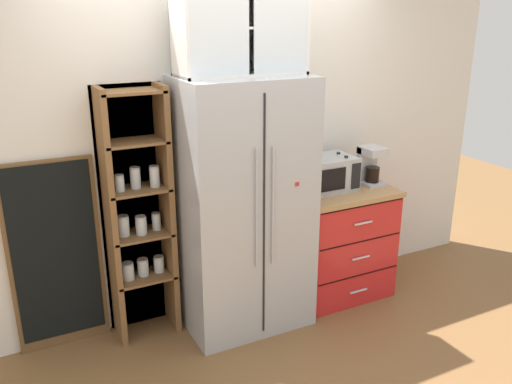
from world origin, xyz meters
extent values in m
plane|color=brown|center=(0.00, 0.00, 0.00)|extent=(10.60, 10.60, 0.00)
cube|color=silver|center=(0.00, 0.40, 1.27)|extent=(4.91, 0.10, 2.55)
cube|color=#ADAFB5|center=(0.00, 0.04, 0.91)|extent=(0.89, 0.62, 1.82)
cube|color=black|center=(0.00, -0.28, 0.91)|extent=(0.01, 0.01, 1.68)
cylinder|color=#ADAFB5|center=(-0.06, -0.29, 1.00)|extent=(0.02, 0.02, 0.82)
cylinder|color=#ADAFB5|center=(0.06, -0.29, 1.00)|extent=(0.02, 0.02, 0.82)
cube|color=red|center=(0.25, -0.28, 1.13)|extent=(0.02, 0.01, 0.02)
cube|color=brown|center=(-0.70, 0.37, 0.89)|extent=(0.47, 0.04, 1.78)
cube|color=brown|center=(-0.90, 0.22, 0.89)|extent=(0.04, 0.26, 1.78)
cube|color=brown|center=(-0.50, 0.22, 0.89)|extent=(0.04, 0.26, 1.78)
cube|color=brown|center=(-0.70, 0.22, 0.44)|extent=(0.41, 0.26, 0.02)
cylinder|color=silver|center=(-0.81, 0.21, 0.50)|extent=(0.08, 0.08, 0.11)
cylinder|color=#2D2D2D|center=(-0.81, 0.21, 0.49)|extent=(0.07, 0.07, 0.08)
cylinder|color=#B2B2B7|center=(-0.81, 0.21, 0.56)|extent=(0.08, 0.08, 0.01)
cylinder|color=silver|center=(-0.70, 0.23, 0.50)|extent=(0.08, 0.08, 0.11)
cylinder|color=white|center=(-0.70, 0.23, 0.49)|extent=(0.07, 0.07, 0.08)
cylinder|color=#B2B2B7|center=(-0.70, 0.23, 0.57)|extent=(0.07, 0.07, 0.01)
cylinder|color=silver|center=(-0.59, 0.23, 0.50)|extent=(0.07, 0.07, 0.11)
cylinder|color=white|center=(-0.59, 0.23, 0.48)|extent=(0.06, 0.06, 0.07)
cylinder|color=#B2B2B7|center=(-0.59, 0.23, 0.56)|extent=(0.07, 0.07, 0.01)
cube|color=brown|center=(-0.70, 0.22, 0.76)|extent=(0.41, 0.26, 0.02)
cylinder|color=silver|center=(-0.81, 0.23, 0.84)|extent=(0.08, 0.08, 0.13)
cylinder|color=#B77A38|center=(-0.81, 0.23, 0.82)|extent=(0.07, 0.07, 0.09)
cylinder|color=#B2B2B7|center=(-0.81, 0.23, 0.91)|extent=(0.08, 0.08, 0.01)
cylinder|color=silver|center=(-0.70, 0.20, 0.83)|extent=(0.08, 0.08, 0.12)
cylinder|color=#382316|center=(-0.70, 0.20, 0.81)|extent=(0.07, 0.07, 0.08)
cylinder|color=#B2B2B7|center=(-0.70, 0.20, 0.90)|extent=(0.07, 0.07, 0.01)
cylinder|color=silver|center=(-0.58, 0.23, 0.83)|extent=(0.06, 0.06, 0.11)
cylinder|color=brown|center=(-0.58, 0.23, 0.81)|extent=(0.05, 0.05, 0.07)
cylinder|color=#B2B2B7|center=(-0.58, 0.23, 0.89)|extent=(0.06, 0.06, 0.01)
cube|color=brown|center=(-0.70, 0.22, 1.09)|extent=(0.41, 0.26, 0.02)
cylinder|color=silver|center=(-0.82, 0.21, 1.15)|extent=(0.06, 0.06, 0.10)
cylinder|color=beige|center=(-0.82, 0.21, 1.13)|extent=(0.05, 0.05, 0.07)
cylinder|color=#B2B2B7|center=(-0.82, 0.21, 1.20)|extent=(0.06, 0.06, 0.01)
cylinder|color=silver|center=(-0.71, 0.23, 1.17)|extent=(0.07, 0.07, 0.13)
cylinder|color=#CCB78C|center=(-0.71, 0.23, 1.15)|extent=(0.06, 0.06, 0.09)
cylinder|color=#B2B2B7|center=(-0.71, 0.23, 1.24)|extent=(0.07, 0.07, 0.01)
cylinder|color=silver|center=(-0.58, 0.20, 1.16)|extent=(0.07, 0.07, 0.13)
cylinder|color=#E0C67F|center=(-0.58, 0.20, 1.15)|extent=(0.06, 0.06, 0.09)
cylinder|color=#B2B2B7|center=(-0.58, 0.20, 1.24)|extent=(0.06, 0.06, 0.01)
cube|color=brown|center=(-0.70, 0.22, 1.42)|extent=(0.41, 0.26, 0.02)
cube|color=brown|center=(-0.70, 0.22, 1.74)|extent=(0.41, 0.26, 0.02)
cube|color=red|center=(0.87, 0.07, 0.43)|extent=(0.77, 0.56, 0.86)
cube|color=tan|center=(0.87, 0.07, 0.88)|extent=(0.80, 0.59, 0.04)
cube|color=black|center=(0.87, -0.22, 0.28)|extent=(0.75, 0.00, 0.01)
cube|color=silver|center=(0.87, -0.23, 0.14)|extent=(0.16, 0.01, 0.01)
cube|color=black|center=(0.87, -0.22, 0.56)|extent=(0.75, 0.00, 0.01)
cube|color=silver|center=(0.87, -0.23, 0.43)|extent=(0.16, 0.01, 0.01)
cube|color=black|center=(0.87, -0.22, 0.85)|extent=(0.75, 0.00, 0.01)
cube|color=silver|center=(0.87, -0.23, 0.72)|extent=(0.16, 0.01, 0.01)
cube|color=#ADAFB5|center=(0.74, 0.12, 1.03)|extent=(0.44, 0.32, 0.26)
cube|color=black|center=(0.68, -0.05, 1.03)|extent=(0.26, 0.01, 0.17)
cube|color=black|center=(0.91, -0.05, 1.03)|extent=(0.08, 0.01, 0.20)
cube|color=#B7B7BC|center=(1.14, 0.05, 0.92)|extent=(0.17, 0.20, 0.03)
cube|color=#B7B7BC|center=(1.14, 0.12, 1.05)|extent=(0.17, 0.06, 0.30)
cube|color=#B7B7BC|center=(1.14, 0.05, 1.18)|extent=(0.17, 0.20, 0.06)
cylinder|color=black|center=(1.14, 0.04, 0.99)|extent=(0.11, 0.11, 0.12)
cylinder|color=red|center=(0.87, 0.06, 0.95)|extent=(0.08, 0.08, 0.10)
torus|color=red|center=(0.92, 0.06, 0.96)|extent=(0.05, 0.01, 0.05)
cylinder|color=#2D2D33|center=(0.87, 0.02, 0.94)|extent=(0.08, 0.08, 0.08)
torus|color=#2D2D33|center=(0.92, 0.02, 0.95)|extent=(0.05, 0.01, 0.05)
cylinder|color=silver|center=(0.87, 0.13, 1.00)|extent=(0.07, 0.07, 0.20)
cone|color=silver|center=(0.87, 0.13, 1.11)|extent=(0.07, 0.07, 0.04)
cylinder|color=silver|center=(0.87, 0.13, 1.14)|extent=(0.03, 0.03, 0.07)
cylinder|color=black|center=(0.87, 0.13, 1.18)|extent=(0.03, 0.03, 0.01)
cylinder|color=#285B33|center=(0.87, 0.03, 1.00)|extent=(0.07, 0.07, 0.19)
cone|color=#285B33|center=(0.87, 0.03, 1.10)|extent=(0.07, 0.07, 0.04)
cylinder|color=#285B33|center=(0.87, 0.03, 1.13)|extent=(0.03, 0.03, 0.07)
cylinder|color=black|center=(0.87, 0.03, 1.17)|extent=(0.03, 0.03, 0.01)
cube|color=silver|center=(0.00, 0.21, 2.12)|extent=(0.85, 0.02, 0.60)
cube|color=silver|center=(0.00, 0.06, 1.83)|extent=(0.85, 0.32, 0.02)
cube|color=silver|center=(-0.42, 0.06, 2.12)|extent=(0.02, 0.32, 0.60)
cube|color=silver|center=(0.42, 0.06, 2.12)|extent=(0.02, 0.32, 0.60)
cube|color=silver|center=(0.00, 0.06, 2.12)|extent=(0.82, 0.30, 0.02)
cube|color=silver|center=(-0.21, -0.09, 2.12)|extent=(0.39, 0.01, 0.56)
cube|color=silver|center=(0.21, -0.09, 2.12)|extent=(0.39, 0.01, 0.56)
cylinder|color=silver|center=(-0.30, 0.06, 1.85)|extent=(0.05, 0.05, 0.00)
cylinder|color=silver|center=(-0.30, 0.06, 1.88)|extent=(0.01, 0.01, 0.07)
cone|color=silver|center=(-0.30, 0.06, 1.94)|extent=(0.06, 0.06, 0.05)
cylinder|color=silver|center=(-0.10, 0.06, 1.85)|extent=(0.05, 0.05, 0.00)
cylinder|color=silver|center=(-0.10, 0.06, 1.88)|extent=(0.01, 0.01, 0.07)
cone|color=silver|center=(-0.10, 0.06, 1.94)|extent=(0.06, 0.06, 0.05)
cylinder|color=silver|center=(0.10, 0.06, 1.85)|extent=(0.05, 0.05, 0.00)
cylinder|color=silver|center=(0.10, 0.06, 1.88)|extent=(0.01, 0.01, 0.07)
cone|color=silver|center=(0.10, 0.06, 1.94)|extent=(0.06, 0.06, 0.05)
cylinder|color=silver|center=(0.30, 0.06, 1.85)|extent=(0.05, 0.05, 0.00)
cylinder|color=silver|center=(0.30, 0.06, 1.88)|extent=(0.01, 0.01, 0.07)
cone|color=silver|center=(0.30, 0.06, 1.94)|extent=(0.06, 0.06, 0.05)
cylinder|color=white|center=(-0.26, 0.06, 2.16)|extent=(0.06, 0.06, 0.07)
cylinder|color=white|center=(0.00, 0.06, 2.16)|extent=(0.06, 0.06, 0.07)
cylinder|color=white|center=(0.26, 0.06, 2.16)|extent=(0.06, 0.06, 0.07)
cube|color=brown|center=(-1.26, 0.33, 0.67)|extent=(0.60, 0.04, 1.34)
cube|color=black|center=(-1.26, 0.31, 0.70)|extent=(0.54, 0.01, 1.24)
camera|label=1|loc=(-1.52, -3.15, 2.21)|focal=37.21mm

